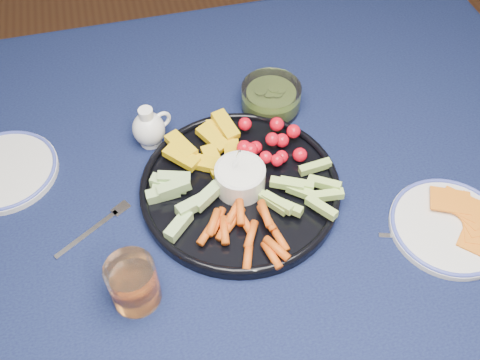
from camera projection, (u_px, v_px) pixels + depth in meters
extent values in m
plane|color=#56341D|center=(212.00, 318.00, 1.68)|extent=(4.00, 4.00, 0.00)
cylinder|color=#492B18|center=(392.00, 106.00, 1.76)|extent=(0.07, 0.07, 0.70)
cube|color=#492B18|center=(197.00, 175.00, 1.11)|extent=(1.60, 1.00, 0.04)
cube|color=black|center=(197.00, 168.00, 1.09)|extent=(1.66, 1.06, 0.01)
cube|color=black|center=(163.00, 62.00, 1.53)|extent=(1.66, 0.01, 0.30)
cylinder|color=black|center=(240.00, 189.00, 1.05)|extent=(0.39, 0.39, 0.02)
torus|color=black|center=(240.00, 185.00, 1.04)|extent=(0.39, 0.39, 0.02)
cylinder|color=white|center=(240.00, 178.00, 1.02)|extent=(0.10, 0.10, 0.05)
cylinder|color=white|center=(240.00, 171.00, 1.00)|extent=(0.08, 0.08, 0.01)
cylinder|color=white|center=(151.00, 140.00, 1.13)|extent=(0.05, 0.05, 0.01)
ellipsoid|color=white|center=(149.00, 129.00, 1.10)|extent=(0.07, 0.07, 0.08)
cylinder|color=white|center=(146.00, 115.00, 1.07)|extent=(0.03, 0.03, 0.03)
torus|color=white|center=(162.00, 120.00, 1.11)|extent=(0.04, 0.02, 0.04)
torus|color=#4451BE|center=(147.00, 120.00, 1.08)|extent=(0.04, 0.04, 0.00)
cylinder|color=white|center=(271.00, 98.00, 1.17)|extent=(0.13, 0.13, 0.06)
cylinder|color=#556E1F|center=(271.00, 101.00, 1.18)|extent=(0.11, 0.11, 0.03)
cylinder|color=white|center=(449.00, 227.00, 0.99)|extent=(0.22, 0.22, 0.01)
torus|color=#4451BE|center=(450.00, 225.00, 0.99)|extent=(0.22, 0.22, 0.01)
cylinder|color=white|center=(133.00, 283.00, 0.88)|extent=(0.08, 0.08, 0.10)
cylinder|color=#C56B17|center=(135.00, 289.00, 0.89)|extent=(0.07, 0.07, 0.05)
cube|color=silver|center=(87.00, 234.00, 0.99)|extent=(0.12, 0.08, 0.00)
cube|color=silver|center=(121.00, 209.00, 1.02)|extent=(0.04, 0.04, 0.00)
cube|color=silver|center=(414.00, 237.00, 0.99)|extent=(0.13, 0.05, 0.00)
cube|color=silver|center=(454.00, 240.00, 0.98)|extent=(0.04, 0.03, 0.00)
cylinder|color=white|center=(5.00, 171.00, 1.08)|extent=(0.21, 0.21, 0.01)
torus|color=#4451BE|center=(3.00, 169.00, 1.07)|extent=(0.21, 0.21, 0.01)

